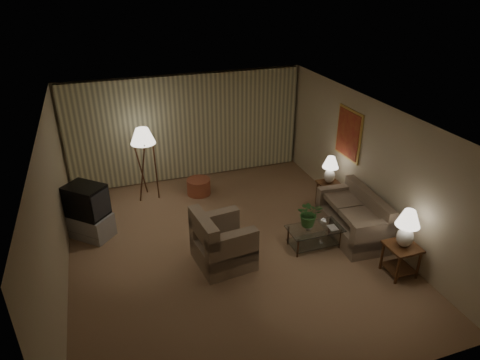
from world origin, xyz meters
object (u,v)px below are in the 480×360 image
at_px(side_table_far, 328,190).
at_px(floor_lamp, 145,162).
at_px(armchair, 223,243).
at_px(table_lamp_far, 330,167).
at_px(tv_cabinet, 90,225).
at_px(ottoman, 199,187).
at_px(vase, 308,226).
at_px(sofa, 352,220).
at_px(table_lamp_near, 407,225).
at_px(crt_tv, 86,201).
at_px(side_table_near, 401,255).
at_px(coffee_table, 314,234).

relative_size(side_table_far, floor_lamp, 0.34).
height_order(armchair, table_lamp_far, table_lamp_far).
distance_m(tv_cabinet, ottoman, 2.74).
bearing_deg(vase, sofa, 5.45).
relative_size(table_lamp_near, table_lamp_far, 1.14).
distance_m(sofa, crt_tv, 5.35).
height_order(table_lamp_near, tv_cabinet, table_lamp_near).
height_order(table_lamp_far, crt_tv, table_lamp_far).
relative_size(sofa, crt_tv, 1.95).
relative_size(side_table_near, side_table_far, 1.00).
bearing_deg(vase, crt_tv, 155.50).
xyz_separation_m(crt_tv, vase, (4.00, -1.82, -0.33)).
distance_m(table_lamp_far, ottoman, 3.17).
height_order(tv_cabinet, ottoman, tv_cabinet).
xyz_separation_m(side_table_near, floor_lamp, (-3.85, 4.35, 0.50)).
relative_size(table_lamp_far, coffee_table, 0.59).
distance_m(sofa, vase, 1.06).
distance_m(armchair, side_table_near, 3.18).
bearing_deg(ottoman, floor_lamp, 169.25).
bearing_deg(coffee_table, tv_cabinet, 156.29).
xyz_separation_m(side_table_near, crt_tv, (-5.20, 3.07, 0.41)).
xyz_separation_m(coffee_table, vase, (-0.15, 0.00, 0.22)).
relative_size(table_lamp_near, coffee_table, 0.68).
xyz_separation_m(sofa, side_table_far, (0.15, 1.25, 0.02)).
distance_m(side_table_near, side_table_far, 2.60).
relative_size(armchair, coffee_table, 1.16).
xyz_separation_m(table_lamp_near, floor_lamp, (-3.85, 4.35, -0.11)).
distance_m(sofa, side_table_near, 1.36).
bearing_deg(ottoman, vase, -62.96).
bearing_deg(sofa, tv_cabinet, -105.07).
bearing_deg(sofa, table_lamp_near, 10.11).
xyz_separation_m(armchair, side_table_far, (2.89, 1.26, -0.03)).
bearing_deg(tv_cabinet, floor_lamp, 86.24).
bearing_deg(table_lamp_far, armchair, -156.41).
bearing_deg(table_lamp_far, coffee_table, -127.83).
xyz_separation_m(table_lamp_near, coffee_table, (-1.05, 1.25, -0.75)).
bearing_deg(floor_lamp, sofa, -39.05).
xyz_separation_m(floor_lamp, vase, (2.65, -3.10, -0.42)).
distance_m(table_lamp_far, tv_cabinet, 5.27).
distance_m(table_lamp_near, coffee_table, 1.79).
distance_m(armchair, crt_tv, 2.92).
bearing_deg(floor_lamp, table_lamp_far, -24.46).
distance_m(coffee_table, ottoman, 3.30).
distance_m(sofa, side_table_far, 1.26).
bearing_deg(crt_tv, sofa, 24.00).
height_order(sofa, table_lamp_near, table_lamp_near).
height_order(table_lamp_near, coffee_table, table_lamp_near).
bearing_deg(side_table_far, sofa, -96.84).
xyz_separation_m(table_lamp_far, tv_cabinet, (-5.20, 0.47, -0.72)).
bearing_deg(side_table_far, armchair, -156.41).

